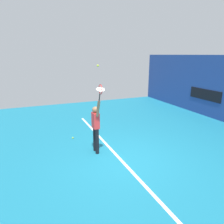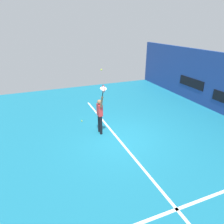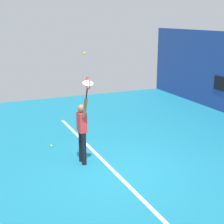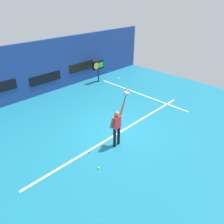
{
  "view_description": "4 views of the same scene",
  "coord_description": "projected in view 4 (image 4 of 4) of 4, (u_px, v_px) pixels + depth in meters",
  "views": [
    {
      "loc": [
        5.75,
        -2.76,
        3.41
      ],
      "look_at": [
        -0.56,
        -0.15,
        1.52
      ],
      "focal_mm": 33.46,
      "sensor_mm": 36.0,
      "label": 1
    },
    {
      "loc": [
        7.39,
        -3.35,
        4.82
      ],
      "look_at": [
        -0.7,
        -0.1,
        1.05
      ],
      "focal_mm": 32.72,
      "sensor_mm": 36.0,
      "label": 2
    },
    {
      "loc": [
        7.59,
        -3.42,
        3.94
      ],
      "look_at": [
        -0.52,
        0.1,
        1.48
      ],
      "focal_mm": 54.59,
      "sensor_mm": 36.0,
      "label": 3
    },
    {
      "loc": [
        -6.31,
        -5.8,
        5.88
      ],
      "look_at": [
        -0.75,
        -0.28,
        1.49
      ],
      "focal_mm": 34.19,
      "sensor_mm": 36.0,
      "label": 4
    }
  ],
  "objects": [
    {
      "name": "scoreboard_clock",
      "position": [
        98.0,
        66.0,
        15.56
      ],
      "size": [
        0.96,
        0.2,
        1.58
      ],
      "color": "black",
      "rests_on": "ground_plane"
    },
    {
      "name": "back_wall",
      "position": [
        43.0,
        68.0,
        13.62
      ],
      "size": [
        18.0,
        0.2,
        3.38
      ],
      "primitive_type": "cube",
      "color": "navy",
      "rests_on": "ground_plane"
    },
    {
      "name": "tennis_ball",
      "position": [
        119.0,
        78.0,
        8.06
      ],
      "size": [
        0.07,
        0.07,
        0.07
      ],
      "primitive_type": "sphere",
      "color": "#CCE033"
    },
    {
      "name": "spare_ball",
      "position": [
        98.0,
        168.0,
        8.13
      ],
      "size": [
        0.07,
        0.07,
        0.07
      ],
      "primitive_type": "sphere",
      "color": "#CCE033",
      "rests_on": "ground_plane"
    },
    {
      "name": "ground_plane",
      "position": [
        119.0,
        131.0,
        10.35
      ],
      "size": [
        18.0,
        18.0,
        0.0
      ],
      "primitive_type": "plane",
      "color": "teal"
    },
    {
      "name": "court_baseline",
      "position": [
        120.0,
        132.0,
        10.29
      ],
      "size": [
        10.0,
        0.1,
        0.01
      ],
      "primitive_type": "cube",
      "color": "white",
      "rests_on": "ground_plane"
    },
    {
      "name": "sponsor_banner_starboard",
      "position": [
        82.0,
        67.0,
        15.68
      ],
      "size": [
        2.2,
        0.03,
        0.6
      ],
      "primitive_type": "cube",
      "color": "black"
    },
    {
      "name": "tennis_racket",
      "position": [
        126.0,
        93.0,
        8.62
      ],
      "size": [
        0.41,
        0.27,
        0.62
      ],
      "color": "black"
    },
    {
      "name": "tennis_player",
      "position": [
        117.0,
        126.0,
        8.94
      ],
      "size": [
        0.69,
        0.31,
        1.97
      ],
      "color": "black",
      "rests_on": "ground_plane"
    },
    {
      "name": "sponsor_banner_center",
      "position": [
        46.0,
        78.0,
        13.88
      ],
      "size": [
        2.2,
        0.03,
        0.6
      ],
      "primitive_type": "cube",
      "color": "black"
    },
    {
      "name": "court_sideline",
      "position": [
        140.0,
        94.0,
        14.16
      ],
      "size": [
        0.1,
        7.0,
        0.01
      ],
      "primitive_type": "cube",
      "color": "white",
      "rests_on": "ground_plane"
    }
  ]
}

